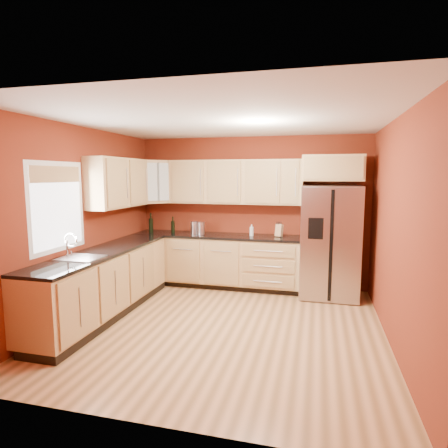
{
  "coord_description": "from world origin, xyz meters",
  "views": [
    {
      "loc": [
        1.14,
        -4.47,
        1.94
      ],
      "look_at": [
        -0.21,
        0.9,
        1.22
      ],
      "focal_mm": 30.0,
      "sensor_mm": 36.0,
      "label": 1
    }
  ],
  "objects_px": {
    "refrigerator": "(330,242)",
    "soap_dispenser": "(252,230)",
    "knife_block": "(279,230)",
    "wine_bottle_a": "(151,223)",
    "canister_left": "(201,228)"
  },
  "relations": [
    {
      "from": "soap_dispenser",
      "to": "wine_bottle_a",
      "type": "bearing_deg",
      "value": -177.59
    },
    {
      "from": "refrigerator",
      "to": "knife_block",
      "type": "xyz_separation_m",
      "value": [
        -0.82,
        0.12,
        0.13
      ]
    },
    {
      "from": "knife_block",
      "to": "soap_dispenser",
      "type": "bearing_deg",
      "value": -157.4
    },
    {
      "from": "canister_left",
      "to": "soap_dispenser",
      "type": "distance_m",
      "value": 0.88
    },
    {
      "from": "refrigerator",
      "to": "soap_dispenser",
      "type": "bearing_deg",
      "value": 176.08
    },
    {
      "from": "canister_left",
      "to": "soap_dispenser",
      "type": "xyz_separation_m",
      "value": [
        0.88,
        0.07,
        -0.01
      ]
    },
    {
      "from": "refrigerator",
      "to": "wine_bottle_a",
      "type": "bearing_deg",
      "value": 179.78
    },
    {
      "from": "refrigerator",
      "to": "knife_block",
      "type": "relative_size",
      "value": 8.59
    },
    {
      "from": "canister_left",
      "to": "refrigerator",
      "type": "bearing_deg",
      "value": -0.56
    },
    {
      "from": "knife_block",
      "to": "soap_dispenser",
      "type": "height_order",
      "value": "knife_block"
    },
    {
      "from": "wine_bottle_a",
      "to": "knife_block",
      "type": "distance_m",
      "value": 2.28
    },
    {
      "from": "wine_bottle_a",
      "to": "soap_dispenser",
      "type": "distance_m",
      "value": 1.82
    },
    {
      "from": "refrigerator",
      "to": "soap_dispenser",
      "type": "relative_size",
      "value": 9.21
    },
    {
      "from": "canister_left",
      "to": "knife_block",
      "type": "bearing_deg",
      "value": 4.39
    },
    {
      "from": "refrigerator",
      "to": "knife_block",
      "type": "distance_m",
      "value": 0.84
    }
  ]
}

